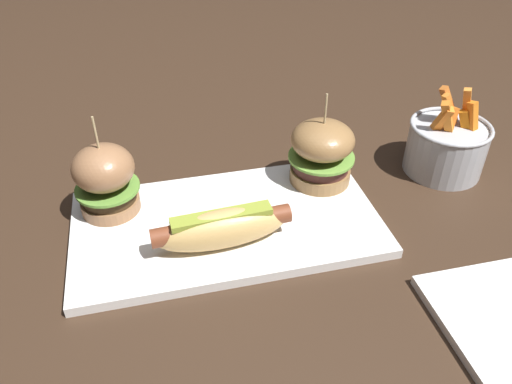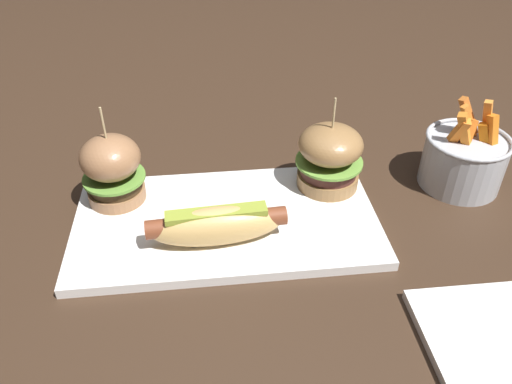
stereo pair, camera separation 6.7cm
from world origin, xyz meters
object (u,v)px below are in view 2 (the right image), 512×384
Objects in this scene: fries_bucket at (464,159)px; platter_main at (226,221)px; hot_dog at (217,224)px; slider_right at (330,157)px; slider_left at (112,169)px.

platter_main is at bearing -170.49° from fries_bucket.
hot_dog is 0.20m from slider_right.
slider_left reaches higher than slider_right.
hot_dog is at bearing -164.08° from fries_bucket.
slider_left is (-0.15, 0.06, 0.06)m from platter_main.
platter_main is 0.18m from slider_right.
fries_bucket is at bearing 15.92° from hot_dog.
platter_main is at bearing -158.49° from slider_right.
slider_right is at bearing 32.55° from hot_dog.
slider_right is (0.17, 0.11, 0.02)m from hot_dog.
slider_left reaches higher than fries_bucket.
slider_left is at bearing 179.90° from fries_bucket.
slider_left is at bearing 142.03° from hot_dog.
hot_dog is (-0.01, -0.05, 0.03)m from platter_main.
hot_dog is at bearing -106.27° from platter_main.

